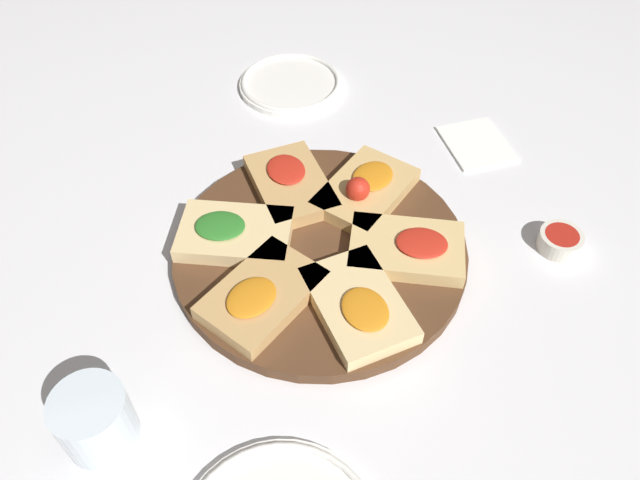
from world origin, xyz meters
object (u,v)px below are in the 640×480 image
at_px(serving_board, 320,250).
at_px(napkin_stack, 477,142).
at_px(plate_right, 291,83).
at_px(water_glass, 95,420).
at_px(dipping_bowl, 560,240).

xyz_separation_m(serving_board, napkin_stack, (0.16, -0.31, -0.01)).
xyz_separation_m(serving_board, plate_right, (0.40, -0.06, -0.00)).
distance_m(plate_right, water_glass, 0.69).
bearing_deg(napkin_stack, water_glass, 119.90).
xyz_separation_m(plate_right, water_glass, (-0.59, 0.36, 0.03)).
relative_size(water_glass, napkin_stack, 0.71).
bearing_deg(serving_board, plate_right, -7.80).
height_order(water_glass, napkin_stack, water_glass).
distance_m(serving_board, plate_right, 0.41).
height_order(serving_board, napkin_stack, serving_board).
relative_size(serving_board, napkin_stack, 3.53).
bearing_deg(plate_right, dipping_bowl, -150.24).
distance_m(serving_board, napkin_stack, 0.35).
xyz_separation_m(napkin_stack, dipping_bowl, (-0.24, -0.02, 0.01)).
height_order(serving_board, water_glass, water_glass).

